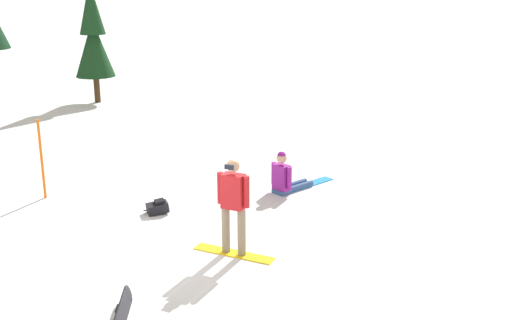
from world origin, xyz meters
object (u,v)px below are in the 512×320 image
object	(u,v)px
trail_marker_pole	(42,159)
snowboarder_foreground	(233,205)
snowboarder_midground	(287,177)
backpack_black	(158,207)
loose_snowboard_far_spare	(120,320)
pine_tree_short	(93,37)

from	to	relation	value
trail_marker_pole	snowboarder_foreground	bearing A→B (deg)	-39.18
snowboarder_midground	trail_marker_pole	distance (m)	5.55
snowboarder_midground	backpack_black	distance (m)	3.12
snowboarder_foreground	backpack_black	distance (m)	2.75
snowboarder_foreground	backpack_black	xyz separation A→B (m)	(-1.50, 2.15, -0.83)
backpack_black	trail_marker_pole	world-z (taller)	trail_marker_pole
snowboarder_foreground	loose_snowboard_far_spare	size ratio (longest dim) A/B	1.00
snowboarder_midground	backpack_black	world-z (taller)	snowboarder_midground
snowboarder_midground	pine_tree_short	xyz separation A→B (m)	(-5.95, 10.97, 2.16)
backpack_black	pine_tree_short	xyz separation A→B (m)	(-3.03, 12.06, 2.37)
trail_marker_pole	backpack_black	bearing A→B (deg)	-24.57
trail_marker_pole	pine_tree_short	distance (m)	10.99
backpack_black	pine_tree_short	world-z (taller)	pine_tree_short
loose_snowboard_far_spare	snowboarder_foreground	bearing A→B (deg)	52.60
snowboarder_foreground	snowboarder_midground	world-z (taller)	snowboarder_foreground
snowboarder_foreground	trail_marker_pole	bearing A→B (deg)	140.82
pine_tree_short	loose_snowboard_far_spare	bearing A→B (deg)	-80.56
snowboarder_midground	loose_snowboard_far_spare	size ratio (longest dim) A/B	0.90
snowboarder_foreground	snowboarder_midground	size ratio (longest dim) A/B	1.11
snowboarder_foreground	backpack_black	world-z (taller)	snowboarder_foreground
loose_snowboard_far_spare	backpack_black	xyz separation A→B (m)	(0.28, 4.48, -0.00)
snowboarder_midground	snowboarder_foreground	bearing A→B (deg)	-113.59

